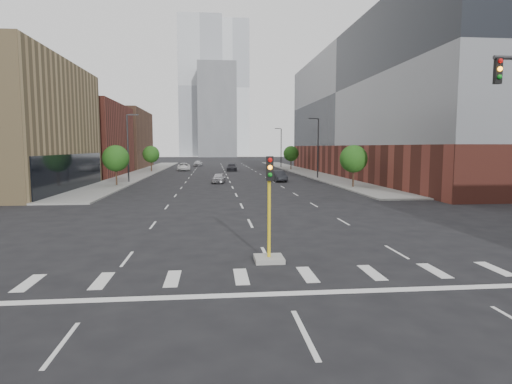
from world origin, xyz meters
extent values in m
plane|color=black|center=(0.00, 0.00, 0.00)|extent=(400.00, 400.00, 0.00)
cube|color=gray|center=(-15.00, 74.00, 0.07)|extent=(5.00, 92.00, 0.15)
cube|color=gray|center=(15.00, 74.00, 0.07)|extent=(5.00, 92.00, 0.15)
cube|color=brown|center=(-27.50, 66.00, 6.00)|extent=(20.00, 22.00, 12.00)
cube|color=brown|center=(-27.50, 92.00, 6.50)|extent=(20.00, 24.00, 13.00)
cube|color=brown|center=(29.50, 60.00, 2.50)|extent=(24.00, 70.00, 5.00)
cube|color=slate|center=(29.50, 60.00, 13.50)|extent=(24.00, 70.00, 17.00)
cube|color=#B2B7BC|center=(-8.00, 220.00, 35.00)|extent=(22.00, 22.00, 70.00)
cube|color=#B2B7BC|center=(10.00, 260.00, 40.00)|extent=(20.00, 20.00, 80.00)
cube|color=slate|center=(0.00, 200.00, 22.00)|extent=(18.00, 18.00, 44.00)
cube|color=#999993|center=(0.00, 9.00, 0.10)|extent=(1.20, 1.20, 0.20)
cylinder|color=gold|center=(0.00, 9.00, 1.80)|extent=(0.14, 0.14, 3.20)
cube|color=black|center=(0.00, 8.82, 3.90)|extent=(0.28, 0.18, 1.00)
sphere|color=red|center=(0.00, 8.72, 4.25)|extent=(0.18, 0.18, 0.18)
sphere|color=orange|center=(0.00, 8.72, 3.95)|extent=(0.18, 0.18, 0.18)
sphere|color=#0C7F19|center=(0.00, 8.72, 3.65)|extent=(0.18, 0.18, 0.18)
cube|color=black|center=(8.70, 7.50, 7.70)|extent=(0.28, 0.18, 1.00)
sphere|color=red|center=(8.70, 7.38, 8.05)|extent=(0.18, 0.18, 0.18)
sphere|color=orange|center=(8.70, 7.38, 7.75)|extent=(0.18, 0.18, 0.18)
sphere|color=#0C7F19|center=(8.70, 7.38, 7.45)|extent=(0.18, 0.18, 0.18)
cylinder|color=#2D2D30|center=(13.50, 55.00, 4.50)|extent=(0.20, 0.20, 9.00)
cube|color=#2D2D30|center=(12.70, 55.00, 9.00)|extent=(1.40, 0.22, 0.15)
cylinder|color=#2D2D30|center=(13.50, 90.00, 4.50)|extent=(0.20, 0.20, 9.00)
cube|color=#2D2D30|center=(12.70, 90.00, 9.00)|extent=(1.40, 0.22, 0.15)
cylinder|color=#2D2D30|center=(-13.50, 50.00, 4.50)|extent=(0.20, 0.20, 9.00)
cube|color=#2D2D30|center=(-12.70, 50.00, 9.00)|extent=(1.40, 0.22, 0.15)
cylinder|color=#382619|center=(-14.00, 45.00, 1.02)|extent=(0.20, 0.20, 1.75)
sphere|color=#194713|center=(-14.00, 45.00, 3.40)|extent=(3.20, 3.20, 3.20)
cylinder|color=#382619|center=(-14.00, 75.00, 1.02)|extent=(0.20, 0.20, 1.75)
sphere|color=#194713|center=(-14.00, 75.00, 3.40)|extent=(3.20, 3.20, 3.20)
cylinder|color=#382619|center=(14.00, 40.00, 1.02)|extent=(0.20, 0.20, 1.75)
sphere|color=#194713|center=(14.00, 40.00, 3.40)|extent=(3.20, 3.20, 3.20)
cylinder|color=#382619|center=(14.00, 80.00, 1.02)|extent=(0.20, 0.20, 1.75)
sphere|color=#194713|center=(14.00, 80.00, 3.40)|extent=(3.20, 3.20, 3.20)
imported|color=#ABABAF|center=(-1.52, 48.36, 0.67)|extent=(2.09, 4.10, 1.34)
imported|color=black|center=(6.81, 50.15, 0.74)|extent=(1.90, 4.58, 1.47)
imported|color=silver|center=(-8.15, 79.28, 0.76)|extent=(2.87, 5.65, 1.53)
imported|color=black|center=(1.50, 77.08, 0.72)|extent=(2.35, 5.07, 1.43)
imported|color=silver|center=(-5.96, 98.66, 0.74)|extent=(2.35, 4.53, 1.47)
camera|label=1|loc=(-2.30, -8.36, 4.77)|focal=30.00mm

